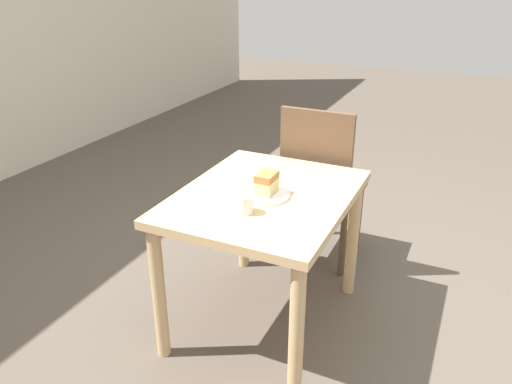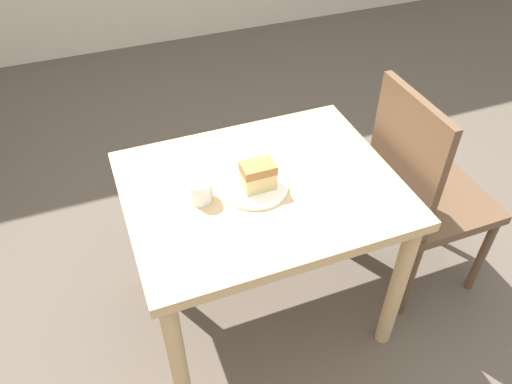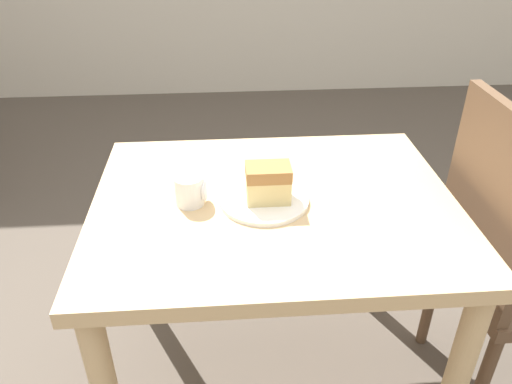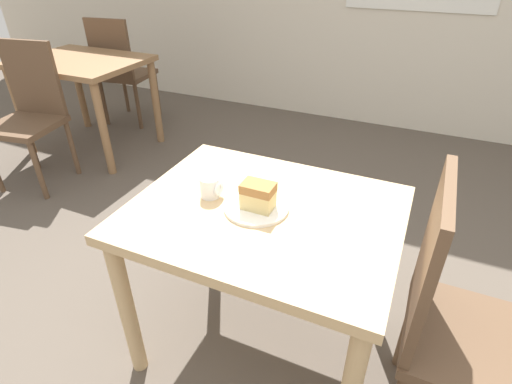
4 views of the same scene
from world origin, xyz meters
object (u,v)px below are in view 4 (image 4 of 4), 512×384
object	(u,v)px
dining_table_near	(264,234)
chair_near_window	(455,319)
chair_far_opposite	(121,69)
cake_slice	(258,196)
chair_far_corner	(29,112)
coffee_mug	(211,187)
plate	(256,207)
dining_table_far	(83,75)

from	to	relation	value
dining_table_near	chair_near_window	world-z (taller)	chair_near_window
dining_table_near	chair_far_opposite	xyz separation A→B (m)	(-2.18, 1.80, -0.08)
chair_near_window	chair_far_opposite	size ratio (longest dim) A/B	1.00
chair_near_window	cake_slice	xyz separation A→B (m)	(-0.68, 0.04, 0.25)
chair_near_window	chair_far_corner	size ratio (longest dim) A/B	1.00
cake_slice	coffee_mug	world-z (taller)	cake_slice
chair_far_opposite	plate	bearing A→B (deg)	132.72
cake_slice	coffee_mug	bearing A→B (deg)	175.99
plate	coffee_mug	world-z (taller)	coffee_mug
plate	coffee_mug	bearing A→B (deg)	177.70
dining_table_far	plate	xyz separation A→B (m)	(2.04, -1.25, 0.09)
dining_table_near	chair_far_opposite	distance (m)	2.83
plate	dining_table_far	bearing A→B (deg)	148.62
dining_table_far	dining_table_near	bearing A→B (deg)	-30.87
chair_far_opposite	plate	world-z (taller)	chair_far_opposite
chair_near_window	coffee_mug	world-z (taller)	chair_near_window
chair_near_window	chair_far_corner	bearing A→B (deg)	74.79
coffee_mug	plate	bearing A→B (deg)	-2.30
chair_far_corner	coffee_mug	world-z (taller)	chair_far_corner
dining_table_far	chair_far_opposite	bearing A→B (deg)	101.40
chair_near_window	chair_far_opposite	xyz separation A→B (m)	(-2.85, 1.85, 0.00)
chair_near_window	chair_far_corner	world-z (taller)	same
cake_slice	plate	bearing A→B (deg)	146.18
chair_near_window	cake_slice	distance (m)	0.73
cake_slice	chair_far_corner	bearing A→B (deg)	161.02
coffee_mug	chair_far_corner	bearing A→B (deg)	159.55
dining_table_far	coffee_mug	bearing A→B (deg)	-33.68
chair_near_window	plate	bearing A→B (deg)	86.21
dining_table_near	plate	world-z (taller)	plate
chair_far_corner	plate	size ratio (longest dim) A/B	4.22
dining_table_near	chair_near_window	xyz separation A→B (m)	(0.66, -0.05, -0.08)
dining_table_far	cake_slice	size ratio (longest dim) A/B	8.52
dining_table_near	cake_slice	xyz separation A→B (m)	(-0.02, -0.01, 0.17)
chair_far_corner	chair_far_opposite	world-z (taller)	same
dining_table_far	plate	distance (m)	2.40
chair_far_opposite	plate	xyz separation A→B (m)	(2.16, -1.80, 0.20)
chair_near_window	chair_far_opposite	world-z (taller)	same
dining_table_far	plate	world-z (taller)	dining_table_far
dining_table_near	plate	distance (m)	0.12
chair_near_window	plate	xyz separation A→B (m)	(-0.69, 0.05, 0.20)
chair_near_window	chair_far_opposite	distance (m)	3.39
coffee_mug	dining_table_near	bearing A→B (deg)	0.27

